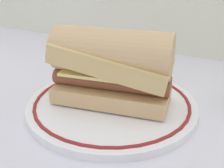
% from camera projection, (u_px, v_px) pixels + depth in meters
% --- Properties ---
extents(ground_plane, '(1.50, 1.50, 0.00)m').
position_uv_depth(ground_plane, '(109.00, 104.00, 0.50)').
color(ground_plane, silver).
extents(plate, '(0.29, 0.29, 0.01)m').
position_uv_depth(plate, '(112.00, 104.00, 0.48)').
color(plate, white).
rests_on(plate, ground_plane).
extents(sausage_sandwich, '(0.21, 0.13, 0.12)m').
position_uv_depth(sausage_sandwich, '(112.00, 65.00, 0.46)').
color(sausage_sandwich, tan).
rests_on(sausage_sandwich, plate).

